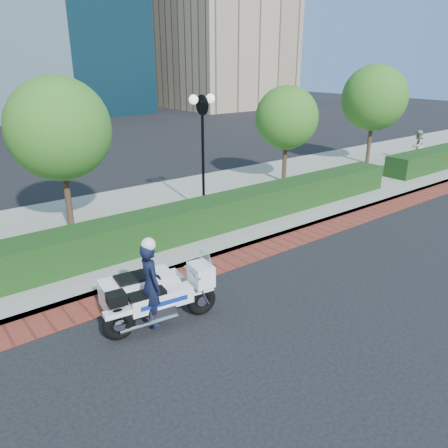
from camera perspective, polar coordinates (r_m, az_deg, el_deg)
ground at (r=12.05m, az=7.99°, el=-6.31°), size 120.00×120.00×0.00m
brick_strip at (r=13.02m, az=3.28°, el=-3.99°), size 60.00×1.00×0.01m
sidewalk at (r=16.40m, az=-7.11°, el=1.37°), size 60.00×8.00×0.15m
hedge_main at (r=14.31m, az=-2.21°, el=1.09°), size 18.00×1.20×1.00m
hedge_far at (r=26.70m, az=27.13°, el=7.97°), size 10.00×1.20×1.00m
lamppost at (r=15.58m, az=-2.81°, el=11.44°), size 1.02×0.70×4.21m
tree_b at (r=14.68m, az=-20.74°, el=11.51°), size 3.20×3.20×4.89m
tree_c at (r=20.12m, az=8.19°, el=13.54°), size 2.80×2.80×4.30m
tree_d at (r=25.13m, az=19.04°, el=15.30°), size 3.40×3.40×5.16m
police_motorcycle at (r=9.71m, az=-9.62°, el=-8.55°), size 2.60×1.99×2.10m
pedestrian at (r=26.75m, az=23.89°, el=9.29°), size 0.90×0.73×1.74m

